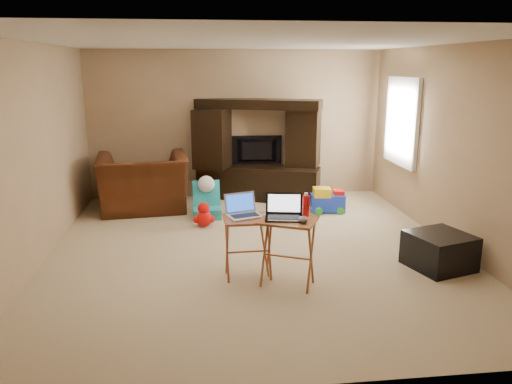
{
  "coord_description": "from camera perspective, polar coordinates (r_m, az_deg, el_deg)",
  "views": [
    {
      "loc": [
        -0.66,
        -5.82,
        2.24
      ],
      "look_at": [
        0.0,
        -0.2,
        0.8
      ],
      "focal_mm": 35.0,
      "sensor_mm": 36.0,
      "label": 1
    }
  ],
  "objects": [
    {
      "name": "wall_left",
      "position": [
        6.18,
        -23.96,
        3.83
      ],
      "size": [
        0.0,
        5.5,
        5.5
      ],
      "primitive_type": "plane",
      "rotation": [
        1.57,
        0.0,
        1.57
      ],
      "color": "tan",
      "rests_on": "ground"
    },
    {
      "name": "push_toy",
      "position": [
        7.88,
        8.18,
        -0.87
      ],
      "size": [
        0.57,
        0.44,
        0.4
      ],
      "primitive_type": null,
      "rotation": [
        0.0,
        0.0,
        -0.11
      ],
      "color": "blue",
      "rests_on": "floor"
    },
    {
      "name": "floor",
      "position": [
        6.27,
        -0.22,
        -6.64
      ],
      "size": [
        5.5,
        5.5,
        0.0
      ],
      "primitive_type": "plane",
      "color": "#CAB58C",
      "rests_on": "ground"
    },
    {
      "name": "tray_table_right",
      "position": [
        5.2,
        3.62,
        -6.93
      ],
      "size": [
        0.69,
        0.64,
        0.72
      ],
      "primitive_type": "cube",
      "rotation": [
        0.0,
        0.0,
        -0.45
      ],
      "color": "#9B5225",
      "rests_on": "floor"
    },
    {
      "name": "wall_right",
      "position": [
        6.7,
        21.62,
        4.77
      ],
      "size": [
        0.0,
        5.5,
        5.5
      ],
      "primitive_type": "plane",
      "rotation": [
        1.57,
        0.0,
        -1.57
      ],
      "color": "tan",
      "rests_on": "ground"
    },
    {
      "name": "mouse_left",
      "position": [
        5.23,
        1.24,
        -2.83
      ],
      "size": [
        0.13,
        0.16,
        0.06
      ],
      "primitive_type": "ellipsoid",
      "rotation": [
        0.0,
        0.0,
        0.38
      ],
      "color": "silver",
      "rests_on": "tray_table_left"
    },
    {
      "name": "wall_front",
      "position": [
        3.3,
        5.21,
        -3.31
      ],
      "size": [
        5.0,
        0.0,
        5.0
      ],
      "primitive_type": "plane",
      "rotation": [
        -1.57,
        0.0,
        0.0
      ],
      "color": "tan",
      "rests_on": "ground"
    },
    {
      "name": "water_bottle",
      "position": [
        5.17,
        5.73,
        -1.6
      ],
      "size": [
        0.07,
        0.07,
        0.22
      ],
      "primitive_type": "cylinder",
      "color": "red",
      "rests_on": "tray_table_right"
    },
    {
      "name": "laptop_right",
      "position": [
        5.06,
        3.22,
        -1.78
      ],
      "size": [
        0.43,
        0.37,
        0.24
      ],
      "primitive_type": "cube",
      "rotation": [
        0.0,
        0.0,
        -0.18
      ],
      "color": "black",
      "rests_on": "tray_table_right"
    },
    {
      "name": "child_rocker",
      "position": [
        7.54,
        -5.65,
        -0.91
      ],
      "size": [
        0.43,
        0.49,
        0.55
      ],
      "primitive_type": null,
      "rotation": [
        0.0,
        0.0,
        0.04
      ],
      "color": "teal",
      "rests_on": "floor"
    },
    {
      "name": "plush_toy",
      "position": [
        7.15,
        -5.99,
        -2.55
      ],
      "size": [
        0.32,
        0.27,
        0.36
      ],
      "primitive_type": null,
      "color": "red",
      "rests_on": "floor"
    },
    {
      "name": "television",
      "position": [
        8.6,
        0.12,
        4.75
      ],
      "size": [
        0.87,
        0.15,
        0.5
      ],
      "primitive_type": "imported",
      "rotation": [
        0.0,
        0.0,
        3.1
      ],
      "color": "black",
      "rests_on": "entertainment_center"
    },
    {
      "name": "recliner",
      "position": [
        8.04,
        -12.78,
        1.0
      ],
      "size": [
        1.48,
        1.32,
        0.88
      ],
      "primitive_type": "imported",
      "rotation": [
        0.0,
        0.0,
        3.25
      ],
      "color": "#471F0F",
      "rests_on": "floor"
    },
    {
      "name": "window_pane",
      "position": [
        8.06,
        16.43,
        7.73
      ],
      "size": [
        0.0,
        1.2,
        1.2
      ],
      "primitive_type": "plane",
      "rotation": [
        1.57,
        0.0,
        -1.57
      ],
      "color": "white",
      "rests_on": "ground"
    },
    {
      "name": "ceiling",
      "position": [
        5.86,
        -0.24,
        16.81
      ],
      "size": [
        5.5,
        5.5,
        0.0
      ],
      "primitive_type": "plane",
      "rotation": [
        3.14,
        0.0,
        0.0
      ],
      "color": "silver",
      "rests_on": "ground"
    },
    {
      "name": "mouse_right",
      "position": [
        4.99,
        5.41,
        -3.15
      ],
      "size": [
        0.12,
        0.16,
        0.06
      ],
      "primitive_type": "ellipsoid",
      "rotation": [
        0.0,
        0.0,
        -0.19
      ],
      "color": "#3C3D41",
      "rests_on": "tray_table_right"
    },
    {
      "name": "window_frame",
      "position": [
        8.05,
        16.3,
        7.73
      ],
      "size": [
        0.06,
        1.14,
        1.34
      ],
      "primitive_type": "cube",
      "color": "white",
      "rests_on": "ground"
    },
    {
      "name": "wall_back",
      "position": [
        8.65,
        -2.31,
        7.71
      ],
      "size": [
        5.0,
        0.0,
        5.0
      ],
      "primitive_type": "plane",
      "rotation": [
        1.57,
        0.0,
        0.0
      ],
      "color": "tan",
      "rests_on": "ground"
    },
    {
      "name": "ottoman",
      "position": [
        6.06,
        20.22,
        -6.33
      ],
      "size": [
        0.77,
        0.77,
        0.4
      ],
      "primitive_type": "cube",
      "rotation": [
        0.0,
        0.0,
        0.29
      ],
      "color": "black",
      "rests_on": "floor"
    },
    {
      "name": "tray_table_left",
      "position": [
        5.4,
        -0.89,
        -6.39
      ],
      "size": [
        0.53,
        0.43,
        0.67
      ],
      "primitive_type": "cube",
      "rotation": [
        0.0,
        0.0,
        0.03
      ],
      "color": "#A15027",
      "rests_on": "floor"
    },
    {
      "name": "laptop_left",
      "position": [
        5.28,
        -1.27,
        -1.64
      ],
      "size": [
        0.42,
        0.38,
        0.24
      ],
      "primitive_type": "cube",
      "rotation": [
        0.0,
        0.0,
        0.3
      ],
      "color": "#B0B0B5",
      "rests_on": "tray_table_left"
    },
    {
      "name": "entertainment_center",
      "position": [
        8.46,
        0.24,
        4.83
      ],
      "size": [
        2.12,
        1.25,
        1.7
      ],
      "primitive_type": "cube",
      "rotation": [
        0.0,
        0.0,
        -0.38
      ],
      "color": "black",
      "rests_on": "floor"
    }
  ]
}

